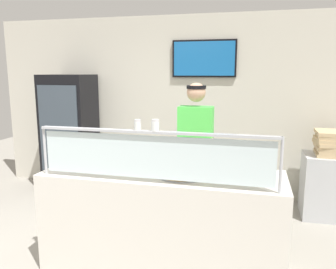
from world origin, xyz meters
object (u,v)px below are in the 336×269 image
at_px(pepper_flake_shaker, 155,126).
at_px(worker_figure, 196,150).
at_px(parmesan_shaker, 138,126).
at_px(pizza_box_stack, 334,143).
at_px(pizza_tray, 182,173).
at_px(pizza_server, 177,171).
at_px(drink_fridge, 70,134).

bearing_deg(pepper_flake_shaker, worker_figure, 81.49).
relative_size(parmesan_shaker, pizza_box_stack, 0.19).
xyz_separation_m(pizza_tray, pizza_box_stack, (1.62, 1.69, 0.01)).
bearing_deg(pizza_server, worker_figure, 93.74).
relative_size(pizza_tray, parmesan_shaker, 5.32).
relative_size(pepper_flake_shaker, drink_fridge, 0.05).
height_order(worker_figure, drink_fridge, drink_fridge).
bearing_deg(parmesan_shaker, worker_figure, 73.64).
distance_m(pizza_server, parmesan_shaker, 0.59).
bearing_deg(pizza_tray, pepper_flake_shaker, -119.73).
bearing_deg(pizza_server, pepper_flake_shaker, -109.16).
bearing_deg(worker_figure, parmesan_shaker, -106.36).
relative_size(parmesan_shaker, worker_figure, 0.05).
bearing_deg(pizza_box_stack, parmesan_shaker, -134.40).
height_order(parmesan_shaker, drink_fridge, drink_fridge).
distance_m(worker_figure, pizza_box_stack, 1.86).
relative_size(pizza_server, worker_figure, 0.16).
distance_m(pizza_tray, drink_fridge, 2.76).
bearing_deg(pepper_flake_shaker, pizza_box_stack, 47.96).
bearing_deg(parmesan_shaker, pizza_box_stack, 45.60).
bearing_deg(pizza_server, pizza_box_stack, 51.99).
xyz_separation_m(parmesan_shaker, pizza_box_stack, (1.94, 1.98, -0.46)).
bearing_deg(pizza_tray, pizza_server, -152.35).
bearing_deg(pepper_flake_shaker, pizza_server, 64.75).
height_order(pepper_flake_shaker, drink_fridge, drink_fridge).
xyz_separation_m(pizza_tray, parmesan_shaker, (-0.32, -0.29, 0.47)).
bearing_deg(drink_fridge, worker_figure, -24.10).
xyz_separation_m(pizza_tray, pizza_server, (-0.04, -0.02, 0.02)).
relative_size(pizza_tray, pepper_flake_shaker, 4.96).
height_order(pizza_tray, pizza_server, pizza_server).
bearing_deg(pizza_box_stack, drink_fridge, 179.33).
height_order(parmesan_shaker, worker_figure, worker_figure).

